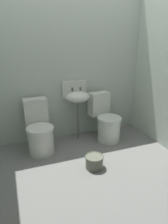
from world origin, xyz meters
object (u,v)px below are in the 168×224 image
object	(u,v)px
bucket	(94,161)
toilet_left	(39,131)
sink	(77,96)
toilet_right	(106,121)

from	to	relation	value
bucket	toilet_left	bearing A→B (deg)	129.53
toilet_left	sink	bearing A→B (deg)	-166.06
toilet_left	sink	world-z (taller)	sink
sink	bucket	size ratio (longest dim) A/B	3.96
toilet_right	bucket	xyz separation A→B (m)	(-0.53, -0.73, -0.23)
toilet_left	sink	xyz separation A→B (m)	(0.68, 0.19, 0.43)
toilet_right	bucket	bearing A→B (deg)	42.36
toilet_left	toilet_right	world-z (taller)	same
toilet_left	bucket	size ratio (longest dim) A/B	3.12
toilet_left	toilet_right	size ratio (longest dim) A/B	1.00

